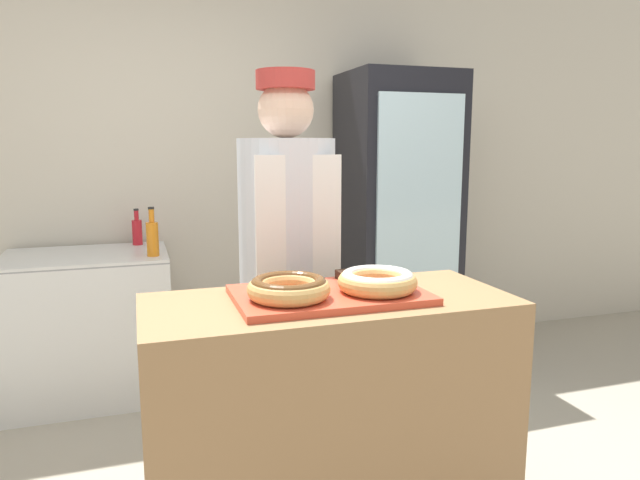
% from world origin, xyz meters
% --- Properties ---
extents(wall_back, '(8.00, 0.06, 2.70)m').
position_xyz_m(wall_back, '(0.00, 2.13, 1.35)').
color(wall_back, beige).
rests_on(wall_back, ground_plane).
extents(display_counter, '(1.22, 0.53, 0.97)m').
position_xyz_m(display_counter, '(0.00, 0.00, 0.49)').
color(display_counter, '#997047').
rests_on(display_counter, ground_plane).
extents(serving_tray, '(0.62, 0.39, 0.02)m').
position_xyz_m(serving_tray, '(0.00, 0.00, 0.98)').
color(serving_tray, '#D84C33').
rests_on(serving_tray, display_counter).
extents(donut_chocolate_glaze, '(0.26, 0.26, 0.07)m').
position_xyz_m(donut_chocolate_glaze, '(-0.15, -0.05, 1.03)').
color(donut_chocolate_glaze, tan).
rests_on(donut_chocolate_glaze, serving_tray).
extents(donut_light_glaze, '(0.26, 0.26, 0.07)m').
position_xyz_m(donut_light_glaze, '(0.15, -0.05, 1.03)').
color(donut_light_glaze, tan).
rests_on(donut_light_glaze, serving_tray).
extents(brownie_back_left, '(0.07, 0.07, 0.03)m').
position_xyz_m(brownie_back_left, '(-0.12, 0.14, 1.01)').
color(brownie_back_left, black).
rests_on(brownie_back_left, serving_tray).
extents(brownie_back_right, '(0.07, 0.07, 0.03)m').
position_xyz_m(brownie_back_right, '(0.12, 0.14, 1.01)').
color(brownie_back_right, black).
rests_on(brownie_back_right, serving_tray).
extents(baker_person, '(0.41, 0.41, 1.77)m').
position_xyz_m(baker_person, '(0.02, 0.60, 0.93)').
color(baker_person, '#4C4C51').
rests_on(baker_person, ground_plane).
extents(beverage_fridge, '(0.70, 0.64, 1.94)m').
position_xyz_m(beverage_fridge, '(1.08, 1.74, 0.97)').
color(beverage_fridge, black).
rests_on(beverage_fridge, ground_plane).
extents(chest_freezer, '(0.91, 0.65, 0.85)m').
position_xyz_m(chest_freezer, '(-0.89, 1.75, 0.43)').
color(chest_freezer, silver).
rests_on(chest_freezer, ground_plane).
extents(bottle_red, '(0.06, 0.06, 0.23)m').
position_xyz_m(bottle_red, '(-0.59, 1.98, 0.94)').
color(bottle_red, red).
rests_on(bottle_red, chest_freezer).
extents(bottle_orange, '(0.07, 0.07, 0.28)m').
position_xyz_m(bottle_orange, '(-0.51, 1.56, 0.96)').
color(bottle_orange, orange).
rests_on(bottle_orange, chest_freezer).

